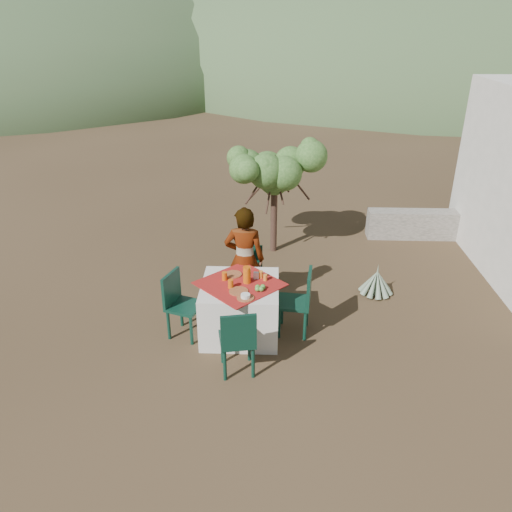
{
  "coord_description": "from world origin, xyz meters",
  "views": [
    {
      "loc": [
        0.48,
        -5.75,
        3.94
      ],
      "look_at": [
        0.23,
        0.4,
        0.97
      ],
      "focal_mm": 35.0,
      "sensor_mm": 36.0,
      "label": 1
    }
  ],
  "objects_px": {
    "chair_near": "(238,339)",
    "juice_pitcher": "(247,275)",
    "chair_far": "(249,270)",
    "agave": "(376,283)",
    "chair_left": "(180,302)",
    "chair_right": "(300,299)",
    "table": "(240,308)",
    "shrub_tree": "(278,174)",
    "person": "(244,259)"
  },
  "relations": [
    {
      "from": "table",
      "to": "chair_far",
      "type": "bearing_deg",
      "value": 85.78
    },
    {
      "from": "table",
      "to": "chair_right",
      "type": "height_order",
      "value": "chair_right"
    },
    {
      "from": "agave",
      "to": "juice_pitcher",
      "type": "bearing_deg",
      "value": -150.4
    },
    {
      "from": "table",
      "to": "juice_pitcher",
      "type": "relative_size",
      "value": 5.7
    },
    {
      "from": "chair_right",
      "to": "shrub_tree",
      "type": "distance_m",
      "value": 2.88
    },
    {
      "from": "chair_far",
      "to": "chair_left",
      "type": "xyz_separation_m",
      "value": [
        -0.88,
        -1.02,
        0.04
      ]
    },
    {
      "from": "person",
      "to": "shrub_tree",
      "type": "relative_size",
      "value": 0.87
    },
    {
      "from": "chair_left",
      "to": "shrub_tree",
      "type": "relative_size",
      "value": 0.5
    },
    {
      "from": "chair_right",
      "to": "agave",
      "type": "xyz_separation_m",
      "value": [
        1.25,
        1.11,
        -0.33
      ]
    },
    {
      "from": "person",
      "to": "juice_pitcher",
      "type": "height_order",
      "value": "person"
    },
    {
      "from": "chair_near",
      "to": "agave",
      "type": "xyz_separation_m",
      "value": [
        2.02,
        2.04,
        -0.31
      ]
    },
    {
      "from": "chair_left",
      "to": "shrub_tree",
      "type": "distance_m",
      "value": 3.23
    },
    {
      "from": "agave",
      "to": "chair_near",
      "type": "bearing_deg",
      "value": -134.67
    },
    {
      "from": "chair_right",
      "to": "shrub_tree",
      "type": "relative_size",
      "value": 0.51
    },
    {
      "from": "chair_near",
      "to": "agave",
      "type": "relative_size",
      "value": 1.61
    },
    {
      "from": "table",
      "to": "agave",
      "type": "bearing_deg",
      "value": 29.14
    },
    {
      "from": "person",
      "to": "shrub_tree",
      "type": "distance_m",
      "value": 2.23
    },
    {
      "from": "chair_right",
      "to": "shrub_tree",
      "type": "height_order",
      "value": "shrub_tree"
    },
    {
      "from": "chair_left",
      "to": "person",
      "type": "xyz_separation_m",
      "value": [
        0.83,
        0.73,
        0.29
      ]
    },
    {
      "from": "chair_right",
      "to": "juice_pitcher",
      "type": "bearing_deg",
      "value": -83.26
    },
    {
      "from": "table",
      "to": "shrub_tree",
      "type": "distance_m",
      "value": 2.98
    },
    {
      "from": "chair_near",
      "to": "chair_right",
      "type": "height_order",
      "value": "chair_right"
    },
    {
      "from": "table",
      "to": "person",
      "type": "relative_size",
      "value": 0.82
    },
    {
      "from": "agave",
      "to": "shrub_tree",
      "type": "bearing_deg",
      "value": 134.33
    },
    {
      "from": "chair_left",
      "to": "agave",
      "type": "xyz_separation_m",
      "value": [
        2.85,
        1.21,
        -0.32
      ]
    },
    {
      "from": "person",
      "to": "juice_pitcher",
      "type": "xyz_separation_m",
      "value": [
        0.07,
        -0.63,
        0.08
      ]
    },
    {
      "from": "table",
      "to": "chair_right",
      "type": "xyz_separation_m",
      "value": [
        0.8,
        0.03,
        0.14
      ]
    },
    {
      "from": "shrub_tree",
      "to": "agave",
      "type": "height_order",
      "value": "shrub_tree"
    },
    {
      "from": "chair_left",
      "to": "person",
      "type": "height_order",
      "value": "person"
    },
    {
      "from": "chair_near",
      "to": "juice_pitcher",
      "type": "distance_m",
      "value": 1.0
    },
    {
      "from": "shrub_tree",
      "to": "chair_right",
      "type": "bearing_deg",
      "value": -83.39
    },
    {
      "from": "table",
      "to": "chair_near",
      "type": "distance_m",
      "value": 0.91
    },
    {
      "from": "chair_far",
      "to": "chair_near",
      "type": "bearing_deg",
      "value": -88.54
    },
    {
      "from": "chair_near",
      "to": "shrub_tree",
      "type": "height_order",
      "value": "shrub_tree"
    },
    {
      "from": "table",
      "to": "chair_far",
      "type": "xyz_separation_m",
      "value": [
        0.07,
        0.95,
        0.09
      ]
    },
    {
      "from": "chair_far",
      "to": "juice_pitcher",
      "type": "height_order",
      "value": "juice_pitcher"
    },
    {
      "from": "chair_far",
      "to": "juice_pitcher",
      "type": "distance_m",
      "value": 1.01
    },
    {
      "from": "chair_far",
      "to": "chair_near",
      "type": "relative_size",
      "value": 0.93
    },
    {
      "from": "table",
      "to": "juice_pitcher",
      "type": "xyz_separation_m",
      "value": [
        0.09,
        0.03,
        0.5
      ]
    },
    {
      "from": "chair_far",
      "to": "person",
      "type": "relative_size",
      "value": 0.53
    },
    {
      "from": "chair_left",
      "to": "chair_far",
      "type": "bearing_deg",
      "value": -21.06
    },
    {
      "from": "chair_far",
      "to": "shrub_tree",
      "type": "xyz_separation_m",
      "value": [
        0.42,
        1.79,
        0.98
      ]
    },
    {
      "from": "table",
      "to": "chair_right",
      "type": "relative_size",
      "value": 1.39
    },
    {
      "from": "chair_left",
      "to": "shrub_tree",
      "type": "bearing_deg",
      "value": -5.2
    },
    {
      "from": "chair_far",
      "to": "chair_left",
      "type": "bearing_deg",
      "value": -127.9
    },
    {
      "from": "chair_right",
      "to": "chair_left",
      "type": "bearing_deg",
      "value": -79.45
    },
    {
      "from": "person",
      "to": "juice_pitcher",
      "type": "distance_m",
      "value": 0.64
    },
    {
      "from": "chair_near",
      "to": "juice_pitcher",
      "type": "height_order",
      "value": "juice_pitcher"
    },
    {
      "from": "chair_left",
      "to": "agave",
      "type": "height_order",
      "value": "chair_left"
    },
    {
      "from": "table",
      "to": "chair_far",
      "type": "distance_m",
      "value": 0.96
    }
  ]
}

